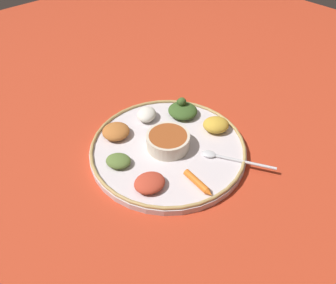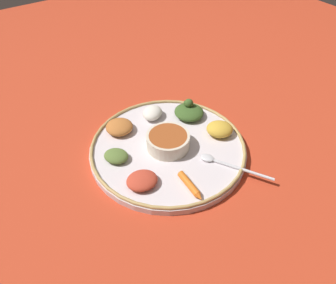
{
  "view_description": "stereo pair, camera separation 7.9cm",
  "coord_description": "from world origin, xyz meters",
  "px_view_note": "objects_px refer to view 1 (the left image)",
  "views": [
    {
      "loc": [
        0.39,
        0.43,
        0.57
      ],
      "look_at": [
        0.0,
        0.0,
        0.03
      ],
      "focal_mm": 34.97,
      "sensor_mm": 36.0,
      "label": 1
    },
    {
      "loc": [
        0.33,
        0.48,
        0.57
      ],
      "look_at": [
        0.0,
        0.0,
        0.03
      ],
      "focal_mm": 34.97,
      "sensor_mm": 36.0,
      "label": 2
    }
  ],
  "objects_px": {
    "greens_pile": "(183,110)",
    "carrot_near_spoon": "(198,183)",
    "center_bowl": "(168,141)",
    "spoon": "(226,158)"
  },
  "relations": [
    {
      "from": "spoon",
      "to": "carrot_near_spoon",
      "type": "height_order",
      "value": "carrot_near_spoon"
    },
    {
      "from": "spoon",
      "to": "carrot_near_spoon",
      "type": "relative_size",
      "value": 1.86
    },
    {
      "from": "greens_pile",
      "to": "carrot_near_spoon",
      "type": "relative_size",
      "value": 1.23
    },
    {
      "from": "center_bowl",
      "to": "spoon",
      "type": "relative_size",
      "value": 0.66
    },
    {
      "from": "center_bowl",
      "to": "greens_pile",
      "type": "bearing_deg",
      "value": -149.65
    },
    {
      "from": "greens_pile",
      "to": "carrot_near_spoon",
      "type": "bearing_deg",
      "value": 53.38
    },
    {
      "from": "center_bowl",
      "to": "carrot_near_spoon",
      "type": "xyz_separation_m",
      "value": [
        0.03,
        0.13,
        -0.01
      ]
    },
    {
      "from": "carrot_near_spoon",
      "to": "center_bowl",
      "type": "bearing_deg",
      "value": -104.51
    },
    {
      "from": "greens_pile",
      "to": "carrot_near_spoon",
      "type": "distance_m",
      "value": 0.25
    },
    {
      "from": "spoon",
      "to": "greens_pile",
      "type": "height_order",
      "value": "greens_pile"
    }
  ]
}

